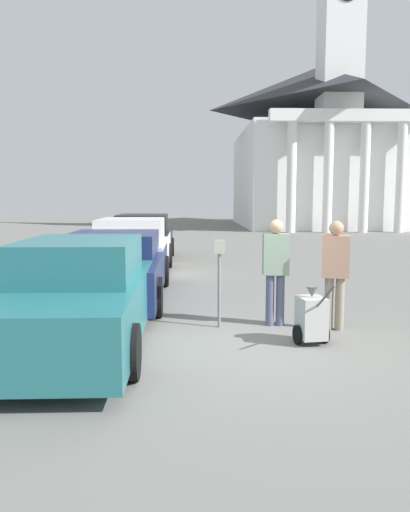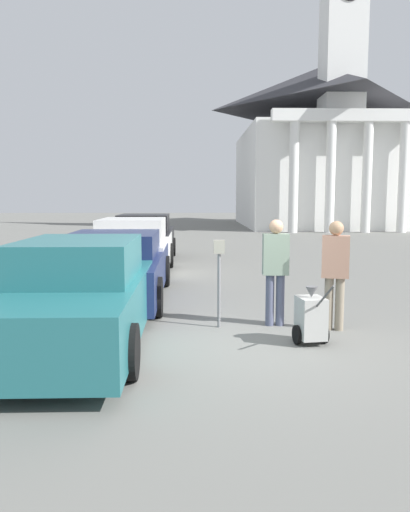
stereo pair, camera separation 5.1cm
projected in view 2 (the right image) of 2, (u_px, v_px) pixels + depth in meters
name	position (u px, v px, depth m)	size (l,w,h in m)	color
ground_plane	(246.00, 345.00, 7.20)	(120.00, 120.00, 0.00)	slate
parked_car_teal	(83.00, 295.00, 7.24)	(1.93, 5.10, 1.53)	#23666B
parked_car_navy	(116.00, 268.00, 10.27)	(2.11, 5.08, 1.41)	#19234C
parked_car_white	(134.00, 249.00, 13.34)	(2.03, 5.24, 1.55)	silver
parked_car_black	(145.00, 240.00, 16.39)	(1.95, 4.94, 1.55)	black
parking_meter	(219.00, 267.00, 8.05)	(0.18, 0.09, 1.43)	slate
person_worker	(276.00, 265.00, 8.17)	(0.43, 0.23, 1.76)	#515670
person_supervisor	(335.00, 268.00, 7.89)	(0.46, 0.32, 1.75)	gray
equipment_cart	(311.00, 318.00, 7.21)	(0.50, 1.00, 1.00)	#B2B2AD
church	(319.00, 143.00, 36.21)	(11.09, 15.00, 22.36)	white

